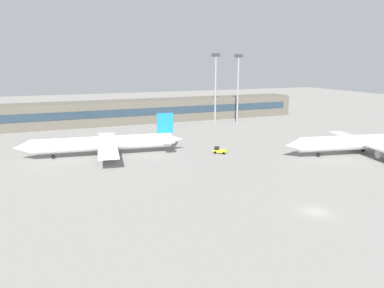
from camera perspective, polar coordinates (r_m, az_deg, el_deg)
name	(u,v)px	position (r m, az deg, el deg)	size (l,w,h in m)	color
ground_plane	(211,153)	(92.01, 3.17, -1.53)	(400.00, 400.00, 0.00)	gray
terminal_building	(154,110)	(142.90, -6.32, 5.54)	(124.84, 12.13, 9.00)	#5B564C
airplane_near	(363,142)	(100.36, 26.40, 0.27)	(43.46, 30.67, 10.81)	silver
airplane_mid	(102,143)	(91.81, -14.60, 0.08)	(42.48, 29.80, 10.50)	white
baggage_tug_yellow	(219,150)	(91.86, 4.51, -1.06)	(3.75, 3.43, 1.75)	yellow
floodlight_tower_west	(216,84)	(135.04, 3.91, 9.86)	(3.20, 0.80, 27.03)	gray
floodlight_tower_east	(238,84)	(137.71, 7.60, 9.77)	(3.20, 0.80, 26.74)	gray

